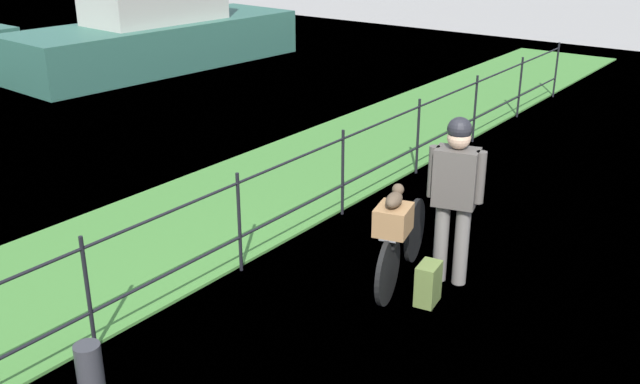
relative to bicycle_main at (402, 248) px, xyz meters
The scene contains 10 objects.
ground_plane 1.19m from the bicycle_main, 134.05° to the right, with size 60.00×60.00×0.00m, color #9E9993.
grass_strip 2.80m from the bicycle_main, 106.46° to the left, with size 27.00×2.40×0.03m, color #478438.
iron_fence 1.64m from the bicycle_main, 119.15° to the left, with size 18.04×0.04×1.06m.
bicycle_main is the anchor object (origin of this frame).
wooden_crate 0.56m from the bicycle_main, 165.40° to the right, with size 0.36×0.30×0.26m, color olive.
terrier_dog 0.73m from the bicycle_main, 165.40° to the right, with size 0.32×0.21×0.18m.
cyclist_person 0.81m from the bicycle_main, 55.10° to the right, with size 0.35×0.53×1.68m.
backpack_on_paving 0.51m from the bicycle_main, 117.84° to the right, with size 0.28×0.18×0.40m, color olive.
mooring_bollard 3.13m from the bicycle_main, 163.01° to the left, with size 0.20×0.20×0.47m, color #38383D.
moored_boat_mid 11.29m from the bicycle_main, 60.30° to the left, with size 7.01×2.76×4.13m.
Camera 1 is at (-4.78, -2.33, 3.46)m, focal length 40.43 mm.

